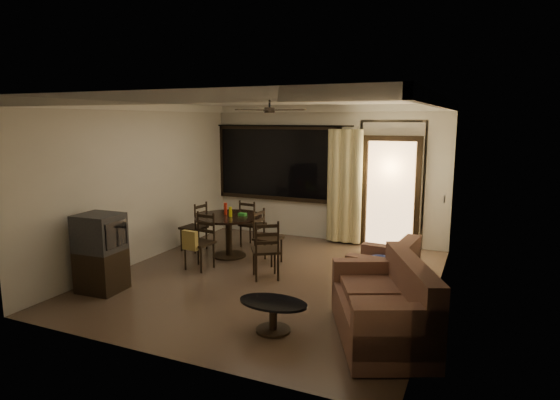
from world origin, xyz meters
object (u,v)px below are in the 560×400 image
at_px(dining_chair_south, 199,251).
at_px(side_chair, 266,261).
at_px(dining_chair_west, 194,236).
at_px(coffee_table, 273,311).
at_px(sofa, 386,309).
at_px(dining_chair_east, 268,248).
at_px(armchair, 387,274).
at_px(dining_chair_north, 252,233).
at_px(tv_cabinet, 101,253).
at_px(dining_table, 229,224).

relative_size(dining_chair_south, side_chair, 0.98).
distance_m(dining_chair_west, coffee_table, 3.87).
bearing_deg(sofa, side_chair, 124.05).
relative_size(dining_chair_east, armchair, 1.04).
bearing_deg(dining_chair_north, tv_cabinet, 79.38).
relative_size(armchair, side_chair, 0.94).
bearing_deg(dining_chair_north, coffee_table, 126.85).
bearing_deg(tv_cabinet, armchair, 16.78).
height_order(sofa, coffee_table, sofa).
height_order(dining_table, dining_chair_north, dining_table).
relative_size(dining_chair_north, sofa, 0.49).
relative_size(dining_chair_south, sofa, 0.49).
bearing_deg(side_chair, dining_chair_west, -57.87).
xyz_separation_m(tv_cabinet, sofa, (4.16, 0.13, -0.21)).
height_order(dining_chair_west, side_chair, side_chair).
relative_size(tv_cabinet, side_chair, 1.20).
height_order(tv_cabinet, armchair, tv_cabinet).
bearing_deg(dining_chair_south, armchair, 5.50).
height_order(armchair, side_chair, side_chair).
relative_size(dining_chair_west, armchair, 1.04).
xyz_separation_m(dining_chair_west, armchair, (3.90, -0.96, 0.07)).
distance_m(dining_chair_north, tv_cabinet, 3.23).
xyz_separation_m(sofa, armchair, (-0.25, 1.29, -0.02)).
bearing_deg(dining_chair_north, side_chair, 129.58).
height_order(dining_chair_west, dining_chair_north, same).
bearing_deg(dining_chair_west, coffee_table, 53.86).
bearing_deg(side_chair, dining_chair_north, -89.42).
bearing_deg(armchair, sofa, -74.26).
relative_size(dining_table, tv_cabinet, 1.06).
height_order(dining_chair_east, sofa, dining_chair_east).
bearing_deg(side_chair, dining_chair_east, -99.72).
bearing_deg(tv_cabinet, dining_chair_south, 59.53).
xyz_separation_m(dining_chair_west, sofa, (4.15, -2.25, 0.08)).
bearing_deg(armchair, side_chair, -176.69).
relative_size(dining_chair_south, dining_chair_north, 1.00).
height_order(dining_table, dining_chair_east, dining_table).
relative_size(dining_table, dining_chair_south, 1.30).
relative_size(sofa, armchair, 2.13).
relative_size(dining_table, dining_chair_west, 1.30).
relative_size(dining_chair_south, armchair, 1.04).
bearing_deg(dining_table, dining_chair_south, -95.96).
height_order(dining_table, dining_chair_west, dining_table).
bearing_deg(dining_chair_east, coffee_table, -147.33).
bearing_deg(dining_chair_west, dining_chair_north, 133.61).
height_order(dining_chair_south, tv_cabinet, tv_cabinet).
distance_m(dining_table, dining_chair_north, 0.85).
distance_m(dining_chair_south, coffee_table, 2.70).
xyz_separation_m(coffee_table, side_chair, (-0.90, 1.68, 0.04)).
bearing_deg(coffee_table, dining_chair_south, 142.39).
distance_m(dining_table, coffee_table, 3.26).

